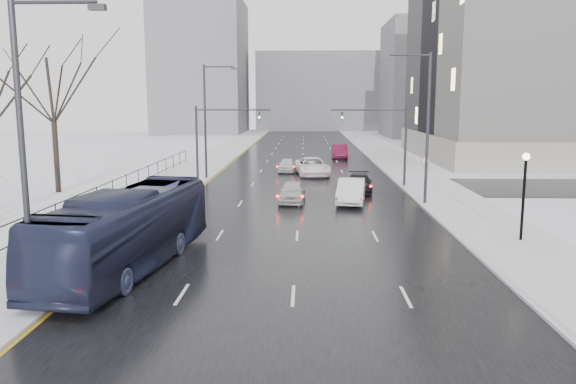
# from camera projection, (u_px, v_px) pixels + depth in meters

# --- Properties ---
(road) EXTENTS (16.00, 150.00, 0.04)m
(road) POSITION_uv_depth(u_px,v_px,m) (302.00, 169.00, 57.49)
(road) COLOR black
(road) RESTS_ON ground
(cross_road) EXTENTS (130.00, 10.00, 0.04)m
(cross_road) POSITION_uv_depth(u_px,v_px,m) (300.00, 186.00, 45.65)
(cross_road) COLOR black
(cross_road) RESTS_ON ground
(sidewalk_left) EXTENTS (5.00, 150.00, 0.16)m
(sidewalk_left) POSITION_uv_depth(u_px,v_px,m) (200.00, 168.00, 57.81)
(sidewalk_left) COLOR silver
(sidewalk_left) RESTS_ON ground
(sidewalk_right) EXTENTS (5.00, 150.00, 0.16)m
(sidewalk_right) POSITION_uv_depth(u_px,v_px,m) (404.00, 169.00, 57.15)
(sidewalk_right) COLOR silver
(sidewalk_right) RESTS_ON ground
(park_strip) EXTENTS (14.00, 150.00, 0.12)m
(park_strip) POSITION_uv_depth(u_px,v_px,m) (109.00, 168.00, 58.11)
(park_strip) COLOR white
(park_strip) RESTS_ON ground
(tree_park_e) EXTENTS (9.45, 9.45, 13.50)m
(tree_park_e) POSITION_uv_depth(u_px,v_px,m) (59.00, 193.00, 42.28)
(tree_park_e) COLOR black
(tree_park_e) RESTS_ON ground
(iron_fence) EXTENTS (0.06, 70.00, 1.30)m
(iron_fence) POSITION_uv_depth(u_px,v_px,m) (38.00, 222.00, 28.16)
(iron_fence) COLOR black
(iron_fence) RESTS_ON sidewalk_left
(streetlight_r_mid) EXTENTS (2.95, 0.25, 10.00)m
(streetlight_r_mid) POSITION_uv_depth(u_px,v_px,m) (424.00, 121.00, 36.60)
(streetlight_r_mid) COLOR #2D2D33
(streetlight_r_mid) RESTS_ON ground
(streetlight_l_near) EXTENTS (2.95, 0.25, 10.00)m
(streetlight_l_near) POSITION_uv_depth(u_px,v_px,m) (29.00, 143.00, 17.39)
(streetlight_l_near) COLOR #2D2D33
(streetlight_l_near) RESTS_ON ground
(streetlight_l_far) EXTENTS (2.95, 0.25, 10.00)m
(streetlight_l_far) POSITION_uv_depth(u_px,v_px,m) (208.00, 116.00, 48.96)
(streetlight_l_far) COLOR #2D2D33
(streetlight_l_far) RESTS_ON ground
(lamppost_r_mid) EXTENTS (0.36, 0.36, 4.28)m
(lamppost_r_mid) POSITION_uv_depth(u_px,v_px,m) (524.00, 184.00, 27.08)
(lamppost_r_mid) COLOR black
(lamppost_r_mid) RESTS_ON sidewalk_right
(mast_signal_right) EXTENTS (6.10, 0.33, 6.50)m
(mast_signal_right) POSITION_uv_depth(u_px,v_px,m) (392.00, 136.00, 44.76)
(mast_signal_right) COLOR #2D2D33
(mast_signal_right) RESTS_ON ground
(mast_signal_left) EXTENTS (6.10, 0.33, 6.50)m
(mast_signal_left) POSITION_uv_depth(u_px,v_px,m) (210.00, 136.00, 45.22)
(mast_signal_left) COLOR #2D2D33
(mast_signal_left) RESTS_ON ground
(no_uturn_sign) EXTENTS (0.60, 0.06, 2.70)m
(no_uturn_sign) POSITION_uv_depth(u_px,v_px,m) (425.00, 164.00, 41.05)
(no_uturn_sign) COLOR #2D2D33
(no_uturn_sign) RESTS_ON sidewalk_right
(bldg_far_right) EXTENTS (24.00, 20.00, 22.00)m
(bldg_far_right) POSITION_uv_depth(u_px,v_px,m) (448.00, 80.00, 109.11)
(bldg_far_right) COLOR slate
(bldg_far_right) RESTS_ON ground
(bldg_far_left) EXTENTS (18.00, 22.00, 28.00)m
(bldg_far_left) POSITION_uv_depth(u_px,v_px,m) (202.00, 67.00, 120.06)
(bldg_far_left) COLOR slate
(bldg_far_left) RESTS_ON ground
(bldg_far_center) EXTENTS (30.00, 18.00, 18.00)m
(bldg_far_center) POSITION_uv_depth(u_px,v_px,m) (321.00, 92.00, 134.84)
(bldg_far_center) COLOR slate
(bldg_far_center) RESTS_ON ground
(bus) EXTENTS (4.34, 12.10, 3.30)m
(bus) POSITION_uv_depth(u_px,v_px,m) (129.00, 229.00, 23.01)
(bus) COLOR #222743
(bus) RESTS_ON road
(sedan_center_near) EXTENTS (1.91, 4.36, 1.46)m
(sedan_center_near) POSITION_uv_depth(u_px,v_px,m) (292.00, 192.00, 38.31)
(sedan_center_near) COLOR #BBB9BE
(sedan_center_near) RESTS_ON road
(sedan_right_near) EXTENTS (2.40, 5.23, 1.66)m
(sedan_right_near) POSITION_uv_depth(u_px,v_px,m) (351.00, 191.00, 37.91)
(sedan_right_near) COLOR white
(sedan_right_near) RESTS_ON road
(sedan_right_cross) EXTENTS (3.55, 6.30, 1.66)m
(sedan_right_cross) POSITION_uv_depth(u_px,v_px,m) (312.00, 167.00, 52.11)
(sedan_right_cross) COLOR white
(sedan_right_cross) RESTS_ON road
(sedan_right_far) EXTENTS (2.26, 4.84, 1.37)m
(sedan_right_far) POSITION_uv_depth(u_px,v_px,m) (359.00, 183.00, 42.61)
(sedan_right_far) COLOR black
(sedan_right_far) RESTS_ON road
(sedan_center_far) EXTENTS (1.78, 4.05, 1.36)m
(sedan_center_far) POSITION_uv_depth(u_px,v_px,m) (287.00, 165.00, 54.73)
(sedan_center_far) COLOR silver
(sedan_center_far) RESTS_ON road
(sedan_right_distant) EXTENTS (1.77, 5.09, 1.68)m
(sedan_right_distant) POSITION_uv_depth(u_px,v_px,m) (340.00, 151.00, 67.58)
(sedan_right_distant) COLOR maroon
(sedan_right_distant) RESTS_ON road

